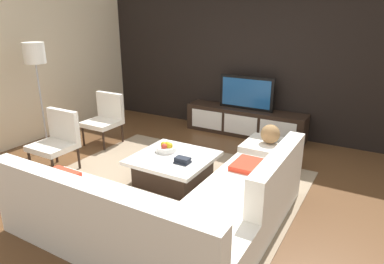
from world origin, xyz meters
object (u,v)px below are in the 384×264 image
ottoman (269,156)px  book_stack (183,160)px  sectional_couch (171,211)px  coffee_table (174,168)px  accent_chair_near (58,137)px  television (246,93)px  decorative_ball (270,134)px  fruit_bowl (166,148)px  floor_lamp (35,60)px  accent_chair_far (106,116)px  media_console (245,122)px

ottoman → book_stack: book_stack is taller
sectional_couch → coffee_table: (-0.62, 1.00, -0.08)m
accent_chair_near → ottoman: size_ratio=1.24×
sectional_couch → ottoman: size_ratio=3.59×
television → ottoman: size_ratio=1.46×
television → accent_chair_near: bearing=-122.6°
ottoman → book_stack: (-0.75, -1.18, 0.21)m
decorative_ball → fruit_bowl: bearing=-139.9°
decorative_ball → ottoman: bearing=0.0°
ottoman → decorative_ball: size_ratio=2.53×
accent_chair_near → floor_lamp: bearing=154.1°
accent_chair_near → floor_lamp: size_ratio=0.50×
accent_chair_far → book_stack: (2.07, -0.83, -0.07)m
accent_chair_near → floor_lamp: 1.36m
fruit_bowl → accent_chair_far: (-1.68, 0.61, 0.06)m
media_console → fruit_bowl: 2.22m
coffee_table → accent_chair_far: 2.00m
television → fruit_bowl: bearing=-97.2°
sectional_couch → fruit_bowl: (-0.80, 1.10, 0.15)m
ottoman → media_console: bearing=125.0°
coffee_table → media_console: bearing=87.5°
ottoman → fruit_bowl: size_ratio=2.50×
television → floor_lamp: floor_lamp is taller
television → decorative_ball: (0.87, -1.24, -0.27)m
television → floor_lamp: bearing=-137.9°
coffee_table → fruit_bowl: (-0.18, 0.10, 0.23)m
floor_lamp → accent_chair_far: floor_lamp is taller
ottoman → decorative_ball: decorative_ball is taller
media_console → coffee_table: media_console is taller
television → sectional_couch: 3.38m
floor_lamp → book_stack: floor_lamp is taller
decorative_ball → book_stack: size_ratio=1.43×
fruit_bowl → decorative_ball: size_ratio=1.01×
floor_lamp → ottoman: 3.86m
book_stack → accent_chair_far: bearing=158.3°
sectional_couch → ottoman: 2.09m
coffee_table → decorative_ball: bearing=47.7°
floor_lamp → decorative_ball: bearing=17.8°
accent_chair_near → decorative_ball: bearing=31.0°
accent_chair_near → floor_lamp: floor_lamp is taller
book_stack → sectional_couch: bearing=-65.3°
ottoman → book_stack: size_ratio=3.63×
media_console → accent_chair_near: bearing=-122.6°
floor_lamp → ottoman: (3.46, 1.11, -1.28)m
ottoman → fruit_bowl: 1.51m
television → coffee_table: size_ratio=1.01×
accent_chair_near → book_stack: 1.92m
ottoman → decorative_ball: 0.34m
sectional_couch → coffee_table: 1.18m
television → book_stack: television is taller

